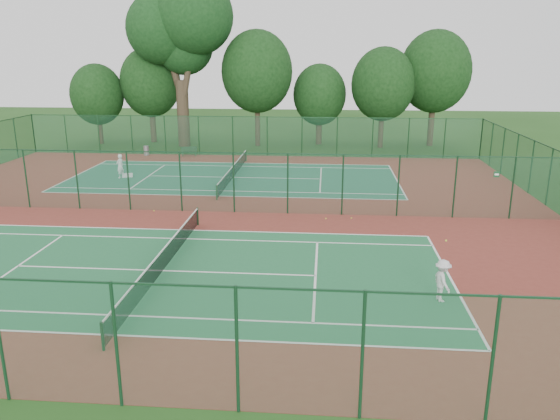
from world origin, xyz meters
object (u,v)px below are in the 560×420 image
Objects in this scene: trash_bin at (146,151)px; kit_bag at (127,175)px; bench at (189,151)px; player_near at (442,281)px; player_far at (120,166)px; big_tree at (181,27)px.

kit_bag is at bearing -80.70° from trash_bin.
trash_bin is 0.57× the size of bench.
bench is 9.20m from kit_bag.
player_near is 32.70m from bench.
player_far is at bearing -121.28° from bench.
bench is 1.94× the size of kit_bag.
player_near is 27.17m from player_far.
bench is (3.92, -0.08, 0.03)m from trash_bin.
player_far reaches higher than kit_bag.
player_near is 39.79m from big_tree.
kit_bag is (1.46, -8.94, -0.28)m from trash_bin.
player_far is 9.29m from trash_bin.
player_far is at bearing -83.35° from trash_bin.
trash_bin is 3.92m from bench.
big_tree is at bearing 68.04° from trash_bin.
big_tree is at bearing 67.34° from kit_bag.
player_near reaches higher than bench.
bench is (-16.45, 28.25, -0.36)m from player_near.
big_tree is at bearing 14.31° from player_near.
trash_bin is 0.05× the size of big_tree.
player_near is 1.90× the size of trash_bin.
player_near reaches higher than trash_bin.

